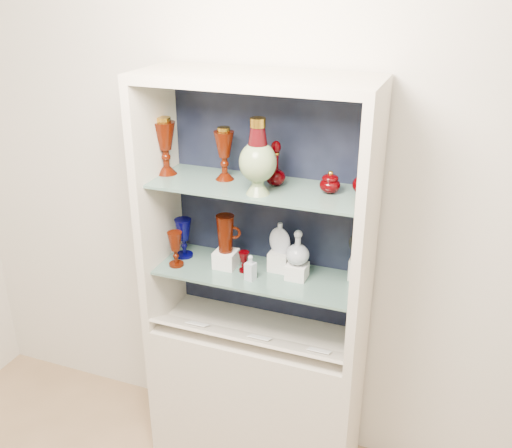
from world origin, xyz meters
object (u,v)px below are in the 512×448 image
at_px(ruby_goblet_tall, 175,249).
at_px(clear_square_bottle, 250,267).
at_px(enamel_urn, 258,157).
at_px(pedestal_lamp_right, 224,154).
at_px(flat_flask, 280,237).
at_px(lidded_bowl, 330,182).
at_px(ruby_pitcher, 225,234).
at_px(ruby_decanter_b, 365,168).
at_px(ruby_goblet_small, 244,262).
at_px(pedestal_lamp_left, 165,146).
at_px(clear_round_decanter, 298,248).
at_px(ruby_decanter_a, 276,161).
at_px(cameo_medallion, 361,245).
at_px(cobalt_goblet, 184,238).

distance_m(ruby_goblet_tall, clear_square_bottle, 0.37).
bearing_deg(enamel_urn, pedestal_lamp_right, 149.65).
xyz_separation_m(enamel_urn, flat_flask, (0.05, 0.15, -0.41)).
distance_m(lidded_bowl, ruby_pitcher, 0.55).
relative_size(pedestal_lamp_right, enamel_urn, 0.74).
bearing_deg(pedestal_lamp_right, ruby_decanter_b, 2.81).
distance_m(pedestal_lamp_right, ruby_decanter_b, 0.61).
bearing_deg(ruby_pitcher, ruby_goblet_small, -16.42).
relative_size(pedestal_lamp_left, clear_round_decanter, 1.65).
height_order(ruby_decanter_b, clear_square_bottle, ruby_decanter_b).
distance_m(ruby_decanter_a, clear_round_decanter, 0.40).
relative_size(clear_square_bottle, cameo_medallion, 0.94).
height_order(pedestal_lamp_left, enamel_urn, enamel_urn).
xyz_separation_m(ruby_decanter_b, lidded_bowl, (-0.13, -0.03, -0.06)).
relative_size(enamel_urn, cobalt_goblet, 1.63).
height_order(ruby_decanter_a, flat_flask, ruby_decanter_a).
height_order(cobalt_goblet, ruby_goblet_tall, cobalt_goblet).
bearing_deg(ruby_goblet_tall, flat_flask, 15.75).
bearing_deg(cameo_medallion, pedestal_lamp_left, -164.69).
relative_size(pedestal_lamp_left, flat_flask, 1.75).
relative_size(pedestal_lamp_right, lidded_bowl, 2.38).
height_order(lidded_bowl, flat_flask, lidded_bowl).
distance_m(pedestal_lamp_right, ruby_pitcher, 0.37).
bearing_deg(cobalt_goblet, ruby_pitcher, -6.83).
bearing_deg(ruby_goblet_small, cobalt_goblet, 172.73).
distance_m(pedestal_lamp_right, enamel_urn, 0.23).
bearing_deg(flat_flask, lidded_bowl, 0.13).
height_order(ruby_decanter_b, ruby_goblet_small, ruby_decanter_b).
bearing_deg(lidded_bowl, ruby_pitcher, -177.25).
xyz_separation_m(cobalt_goblet, ruby_goblet_small, (0.32, -0.04, -0.05)).
xyz_separation_m(pedestal_lamp_left, cameo_medallion, (0.88, 0.10, -0.39)).
bearing_deg(ruby_decanter_b, ruby_pitcher, -174.75).
relative_size(ruby_goblet_small, flat_flask, 0.66).
height_order(pedestal_lamp_right, ruby_pitcher, pedestal_lamp_right).
bearing_deg(ruby_decanter_a, ruby_goblet_small, -162.24).
bearing_deg(ruby_goblet_small, pedestal_lamp_right, 159.06).
distance_m(pedestal_lamp_right, ruby_decanter_a, 0.23).
relative_size(pedestal_lamp_right, cobalt_goblet, 1.21).
distance_m(enamel_urn, flat_flask, 0.44).
distance_m(enamel_urn, lidded_bowl, 0.32).
xyz_separation_m(pedestal_lamp_left, ruby_decanter_b, (0.88, 0.05, -0.02)).
bearing_deg(ruby_decanter_b, lidded_bowl, -166.19).
relative_size(pedestal_lamp_left, cameo_medallion, 2.02).
xyz_separation_m(enamel_urn, ruby_decanter_b, (0.41, 0.15, -0.05)).
bearing_deg(ruby_goblet_tall, clear_round_decanter, 8.35).
bearing_deg(ruby_goblet_tall, ruby_decanter_b, 8.72).
relative_size(pedestal_lamp_right, clear_square_bottle, 1.94).
height_order(ruby_goblet_small, cameo_medallion, cameo_medallion).
height_order(ruby_decanter_a, ruby_decanter_b, ruby_decanter_b).
bearing_deg(ruby_goblet_small, ruby_pitcher, 171.68).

